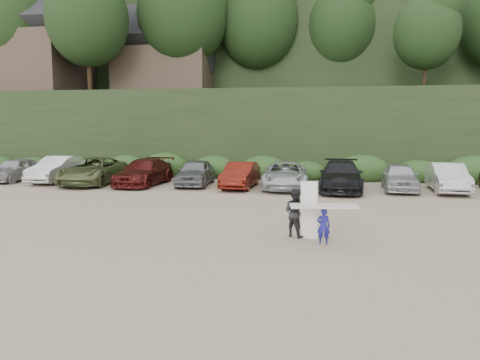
# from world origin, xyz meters

# --- Properties ---
(ground) EXTENTS (120.00, 120.00, 0.00)m
(ground) POSITION_xyz_m (0.00, 0.00, 0.00)
(ground) COLOR tan
(ground) RESTS_ON ground
(hillside_backdrop) EXTENTS (90.00, 41.50, 28.00)m
(hillside_backdrop) POSITION_xyz_m (-0.26, 35.93, 11.22)
(hillside_backdrop) COLOR black
(hillside_backdrop) RESTS_ON ground
(parked_cars) EXTENTS (39.23, 6.01, 1.61)m
(parked_cars) POSITION_xyz_m (0.48, 9.97, 0.76)
(parked_cars) COLOR #98989C
(parked_cars) RESTS_ON ground
(child_surfer) EXTENTS (2.10, 0.85, 1.22)m
(child_surfer) POSITION_xyz_m (1.75, -1.98, 0.83)
(child_surfer) COLOR navy
(child_surfer) RESTS_ON ground
(adult_surfer) EXTENTS (1.24, 0.96, 1.88)m
(adult_surfer) POSITION_xyz_m (0.88, -1.18, 0.81)
(adult_surfer) COLOR black
(adult_surfer) RESTS_ON ground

